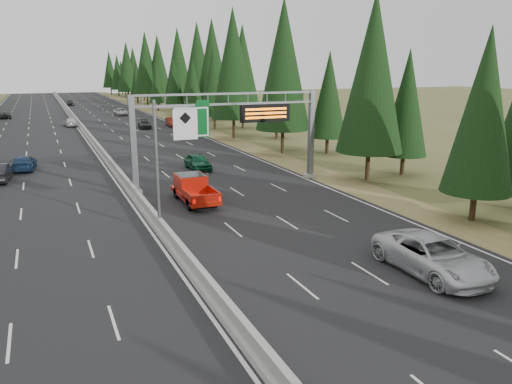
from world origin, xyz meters
TOP-DOWN VIEW (x-y plane):
  - road at (0.00, 80.00)m, footprint 32.00×260.00m
  - shoulder_right at (17.80, 80.00)m, footprint 3.60×260.00m
  - median_barrier at (0.00, 80.00)m, footprint 0.70×260.00m
  - sign_gantry at (8.92, 34.88)m, footprint 16.75×0.98m
  - hov_sign_pole at (0.58, 24.97)m, footprint 2.80×0.50m
  - tree_row_right at (22.05, 74.23)m, footprint 12.51×242.38m
  - silver_minivan at (10.81, 13.32)m, footprint 3.05×6.56m
  - red_pickup at (3.89, 31.08)m, footprint 2.17×6.08m
  - car_ahead_green at (7.76, 42.52)m, footprint 1.88×4.57m
  - car_ahead_dkred at (14.50, 79.94)m, footprint 1.90×4.71m
  - car_ahead_dkgrey at (9.61, 78.73)m, footprint 2.10×4.63m
  - car_ahead_white at (9.53, 103.63)m, footprint 2.57×5.21m
  - car_ahead_far at (1.50, 136.88)m, footprint 1.96×4.52m
  - car_onc_blue at (-8.03, 48.99)m, footprint 2.46×5.13m
  - car_onc_white at (-1.50, 86.43)m, footprint 2.18×4.50m
  - car_onc_far at (-12.41, 105.89)m, footprint 2.37×4.74m

SIDE VIEW (x-z plane):
  - shoulder_right at x=17.80m, z-range 0.00..0.06m
  - road at x=0.00m, z-range 0.00..0.08m
  - median_barrier at x=0.00m, z-range -0.01..0.84m
  - car_onc_far at x=-12.41m, z-range 0.08..1.37m
  - car_ahead_dkgrey at x=9.61m, z-range 0.08..1.40m
  - car_ahead_white at x=9.53m, z-range 0.08..1.50m
  - car_onc_blue at x=-8.03m, z-range 0.08..1.52m
  - car_onc_white at x=-1.50m, z-range 0.08..1.56m
  - car_ahead_far at x=1.50m, z-range 0.08..1.60m
  - car_ahead_dkred at x=14.50m, z-range 0.08..1.60m
  - car_ahead_green at x=7.76m, z-range 0.08..1.63m
  - silver_minivan at x=10.81m, z-range 0.08..1.90m
  - red_pickup at x=3.89m, z-range 0.19..2.17m
  - hov_sign_pole at x=0.58m, z-range 0.72..8.72m
  - sign_gantry at x=8.92m, z-range 1.37..9.17m
  - tree_row_right at x=22.05m, z-range -0.07..18.89m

